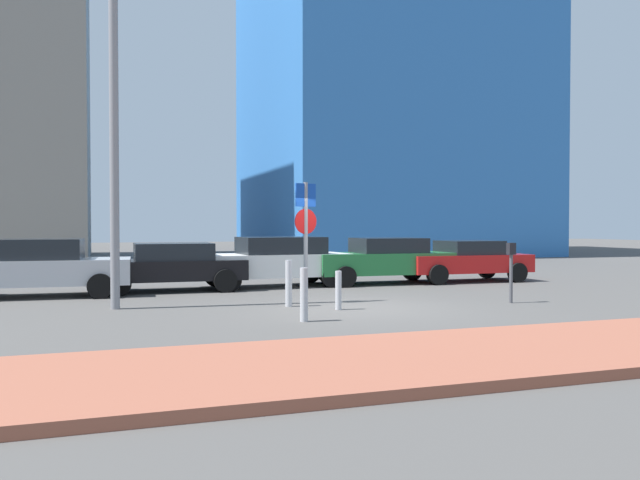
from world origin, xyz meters
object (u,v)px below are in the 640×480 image
Objects in this scene: parked_car_black at (171,265)px; parked_car_green at (383,260)px; parking_sign_post at (306,227)px; traffic_bollard_far at (289,283)px; traffic_bollard_mid at (338,290)px; parking_meter at (511,264)px; parked_car_white at (275,260)px; parked_car_silver at (40,267)px; parked_car_red at (465,260)px; street_lamp at (114,86)px; traffic_bollard_near at (304,295)px.

parked_car_green is at bearing 1.36° from parked_car_black.
parking_sign_post reaches higher than traffic_bollard_far.
parked_car_black is 0.92× the size of parked_car_green.
parked_car_green is (6.63, 0.16, 0.04)m from parked_car_black.
parked_car_green is at bearing 56.86° from traffic_bollard_mid.
parked_car_black is 1.44× the size of parking_sign_post.
parking_meter reaches higher than traffic_bollard_mid.
parked_car_silver is at bearing -174.16° from parked_car_white.
parking_sign_post reaches higher than parked_car_silver.
parked_car_silver is 6.52m from parked_car_white.
parked_car_black is 9.54m from parked_car_red.
traffic_bollard_far is at bearing 134.10° from traffic_bollard_mid.
parked_car_silver is 8.11m from traffic_bollard_mid.
parked_car_silver is at bearing -176.82° from parked_car_green.
parked_car_silver is 5.55m from street_lamp.
street_lamp is 6.69m from traffic_bollard_mid.
parked_car_red reaches higher than traffic_bollard_mid.
parked_car_green is 3.13× the size of parking_meter.
parked_car_white is 4.35m from parking_sign_post.
parked_car_white is 0.54× the size of street_lamp.
traffic_bollard_near is at bearing -100.61° from parked_car_white.
parked_car_white is 1.08× the size of parked_car_red.
parked_car_red is at bearing -3.90° from parked_car_green.
parked_car_white is at bearing 126.29° from parking_meter.
street_lamp is at bearing 159.44° from traffic_bollard_mid.
parked_car_green is 0.53× the size of street_lamp.
parking_meter is at bearing -53.71° from parked_car_white.
street_lamp is at bearing -60.92° from parked_car_silver.
parked_car_white is 4.81m from traffic_bollard_far.
traffic_bollard_mid is at bearing -123.14° from parked_car_green.
parking_meter reaches higher than parked_car_red.
parked_car_red is 4.13× the size of traffic_bollard_near.
parked_car_red is at bearing 17.77° from street_lamp.
street_lamp reaches higher than parking_sign_post.
parking_sign_post reaches higher than parked_car_red.
parking_meter is (0.74, -5.70, 0.17)m from parked_car_green.
traffic_bollard_mid is at bearing 48.47° from traffic_bollard_near.
street_lamp reaches higher than parked_car_black.
parking_meter is at bearing -82.57° from parked_car_green.
parking_sign_post is 0.34× the size of street_lamp.
parked_car_black is at bearing 66.16° from street_lamp.
parked_car_red is 7.93m from parking_sign_post.
traffic_bollard_mid is (-3.59, -5.50, -0.34)m from parked_car_green.
parked_car_white is 5.62m from traffic_bollard_mid.
traffic_bollard_near is at bearing -42.75° from street_lamp.
parked_car_white reaches higher than parked_car_red.
parked_car_black is 6.98m from traffic_bollard_near.
parking_sign_post reaches higher than traffic_bollard_near.
parked_car_green is (10.01, 0.56, -0.00)m from parked_car_silver.
parking_meter is at bearing -25.55° from parked_car_silver.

